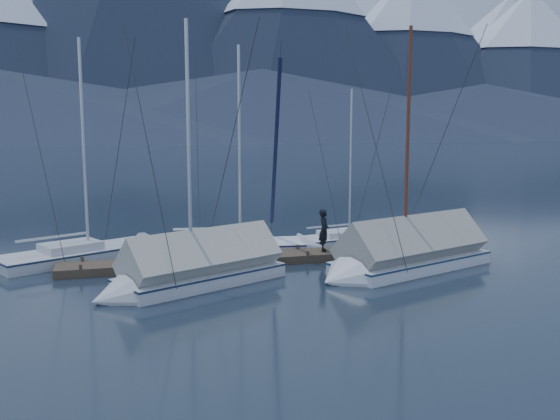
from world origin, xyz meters
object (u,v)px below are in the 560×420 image
(sailboat_open_left, at_px, (100,253))
(sailboat_covered_near, at_px, (401,258))
(sailboat_covered_far, at_px, (188,273))
(person, at_px, (324,230))
(sailboat_open_mid, at_px, (252,248))
(sailboat_open_right, at_px, (356,239))

(sailboat_open_left, height_order, sailboat_covered_near, sailboat_covered_near)
(sailboat_covered_near, bearing_deg, sailboat_covered_far, -179.22)
(sailboat_covered_near, distance_m, person, 3.69)
(sailboat_covered_near, height_order, sailboat_covered_far, sailboat_covered_near)
(sailboat_open_left, height_order, sailboat_open_mid, sailboat_open_left)
(sailboat_open_left, relative_size, sailboat_covered_far, 1.00)
(sailboat_covered_far, height_order, person, sailboat_covered_far)
(sailboat_open_mid, bearing_deg, sailboat_open_left, 173.26)
(sailboat_open_left, distance_m, sailboat_covered_near, 12.93)
(sailboat_open_mid, relative_size, sailboat_covered_far, 0.99)
(sailboat_covered_far, xyz_separation_m, person, (6.20, 2.97, 0.75))
(sailboat_open_mid, bearing_deg, sailboat_covered_near, -45.88)
(sailboat_open_mid, distance_m, person, 3.62)
(sailboat_covered_near, bearing_deg, sailboat_open_left, 153.20)
(person, bearing_deg, sailboat_open_mid, 69.05)
(sailboat_open_right, height_order, person, sailboat_open_right)
(sailboat_open_right, bearing_deg, sailboat_covered_near, -96.19)
(sailboat_open_mid, height_order, sailboat_covered_near, sailboat_covered_near)
(sailboat_open_left, distance_m, sailboat_open_mid, 6.69)
(sailboat_open_left, xyz_separation_m, sailboat_covered_far, (3.11, -5.94, 0.32))
(sailboat_open_right, relative_size, sailboat_covered_far, 0.80)
(sailboat_open_right, bearing_deg, sailboat_open_mid, -170.10)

